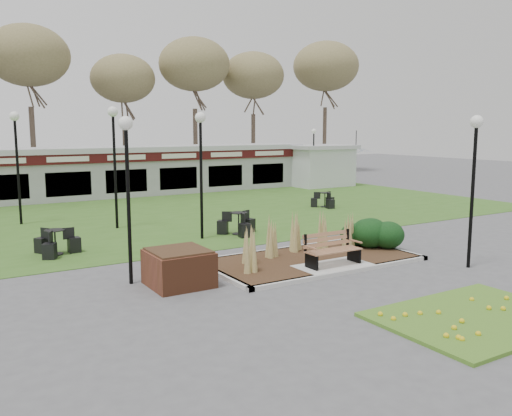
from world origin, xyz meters
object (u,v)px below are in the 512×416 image
service_hut (320,165)px  bistro_set_c (325,202)px  brick_planter (179,267)px  lamp_post_near_right (475,158)px  bistro_set_a (55,246)px  park_bench (331,249)px  lamp_post_mid_right (114,140)px  lamp_post_near_left (127,163)px  patio_umbrella (356,161)px  lamp_post_far_right (314,145)px  bistro_set_d (239,227)px  food_pavilion (118,171)px  lamp_post_far_left (16,143)px  lamp_post_mid_left (201,147)px

service_hut → bistro_set_c: (-6.07, -8.18, -1.18)m
service_hut → brick_planter: bearing=-136.5°
lamp_post_near_right → bistro_set_a: size_ratio=2.89×
park_bench → lamp_post_mid_right: size_ratio=0.35×
service_hut → lamp_post_near_right: bearing=-116.9°
service_hut → lamp_post_near_left: size_ratio=1.02×
lamp_post_mid_right → bistro_set_c: (10.77, 0.18, -3.26)m
bistro_set_a → patio_umbrella: 25.00m
lamp_post_mid_right → lamp_post_near_right: bearing=-58.9°
lamp_post_far_right → bistro_set_a: 21.68m
bistro_set_c → patio_umbrella: 11.37m
lamp_post_near_right → bistro_set_a: lamp_post_near_right is taller
lamp_post_far_right → bistro_set_d: (-11.99, -11.04, -2.57)m
food_pavilion → lamp_post_near_right: lamp_post_near_right is taller
patio_umbrella → bistro_set_c: bearing=-139.5°
lamp_post_mid_right → bistro_set_d: size_ratio=3.09×
service_hut → lamp_post_far_left: lamp_post_far_left is taller
lamp_post_near_right → lamp_post_mid_right: bearing=121.1°
brick_planter → lamp_post_far_right: (16.59, 16.00, 2.40)m
lamp_post_near_left → bistro_set_d: bearing=36.6°
brick_planter → bistro_set_c: 14.76m
lamp_post_mid_left → lamp_post_far_right: 17.43m
lamp_post_far_left → bistro_set_c: lamp_post_far_left is taller
food_pavilion → patio_umbrella: food_pavilion is taller
park_bench → lamp_post_near_left: size_ratio=0.39×
bistro_set_a → service_hut: bearing=30.8°
bistro_set_c → bistro_set_d: 8.20m
lamp_post_far_right → lamp_post_near_right: bearing=-114.9°
brick_planter → lamp_post_far_left: size_ratio=0.32×
bistro_set_a → bistro_set_d: bearing=-1.6°
lamp_post_mid_right → lamp_post_far_right: size_ratio=1.23×
food_pavilion → bistro_set_a: size_ratio=16.27×
lamp_post_near_left → bistro_set_c: size_ratio=3.13×
park_bench → service_hut: bearing=52.7°
park_bench → lamp_post_mid_left: bearing=103.0°
park_bench → bistro_set_c: size_ratio=1.23×
lamp_post_mid_left → bistro_set_c: (8.75, 3.83, -3.06)m
bistro_set_a → park_bench: bearing=-42.6°
food_pavilion → lamp_post_mid_left: (-1.32, -13.97, 1.85)m
lamp_post_near_right → brick_planter: bearing=161.1°
brick_planter → bistro_set_a: brick_planter is taller
service_hut → patio_umbrella: 2.66m
lamp_post_far_left → bistro_set_a: lamp_post_far_left is taller
lamp_post_mid_right → bistro_set_c: lamp_post_mid_right is taller
lamp_post_near_right → bistro_set_c: size_ratio=3.17×
service_hut → park_bench: bearing=-127.3°
lamp_post_far_left → bistro_set_d: lamp_post_far_left is taller
bistro_set_a → lamp_post_far_right: bearing=30.3°
brick_planter → lamp_post_far_left: bearing=100.2°
lamp_post_mid_right → park_bench: bearing=-70.4°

